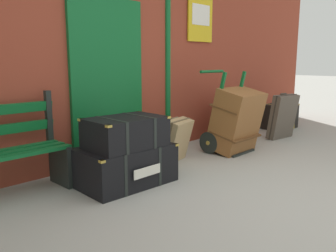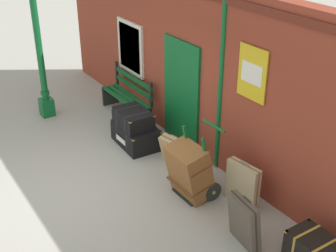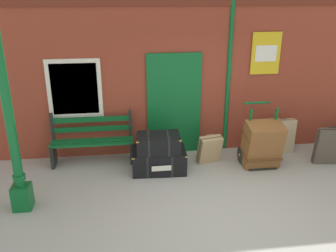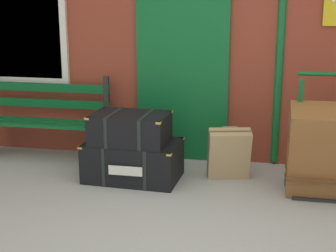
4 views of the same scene
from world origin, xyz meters
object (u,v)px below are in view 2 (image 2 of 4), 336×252
object	(u,v)px
porters_trolley	(198,178)
suitcase_beige	(173,151)
platform_bench	(128,97)
corner_trunk	(314,252)
suitcase_umber	(243,184)
steamer_trunk_base	(136,135)
lamp_post	(41,65)
suitcase_slate	(244,222)
steamer_trunk_middle	(133,118)
large_brown_trunk	(190,171)

from	to	relation	value
porters_trolley	suitcase_beige	distance (m)	0.96
platform_bench	corner_trunk	distance (m)	5.47
suitcase_umber	suitcase_beige	bearing A→B (deg)	-170.58
suitcase_umber	steamer_trunk_base	bearing A→B (deg)	-170.25
lamp_post	suitcase_slate	xyz separation A→B (m)	(5.61, 0.82, -0.80)
porters_trolley	suitcase_beige	world-z (taller)	porters_trolley
lamp_post	porters_trolley	distance (m)	4.45
suitcase_beige	corner_trunk	xyz separation A→B (m)	(3.17, 0.12, -0.05)
suitcase_beige	platform_bench	bearing A→B (deg)	171.40
steamer_trunk_middle	corner_trunk	world-z (taller)	steamer_trunk_middle
porters_trolley	corner_trunk	distance (m)	2.24
suitcase_umber	suitcase_slate	bearing A→B (deg)	-40.45
lamp_post	steamer_trunk_base	bearing A→B (deg)	23.75
steamer_trunk_base	steamer_trunk_middle	size ratio (longest dim) A/B	1.25
steamer_trunk_middle	porters_trolley	xyz separation A→B (m)	(1.99, 0.09, -0.31)
platform_bench	suitcase_beige	world-z (taller)	platform_bench
steamer_trunk_middle	lamp_post	bearing A→B (deg)	-156.98
steamer_trunk_base	porters_trolley	distance (m)	1.97
large_brown_trunk	suitcase_beige	size ratio (longest dim) A/B	1.61
porters_trolley	large_brown_trunk	bearing A→B (deg)	-90.00
suitcase_umber	steamer_trunk_middle	bearing A→B (deg)	-169.45
large_brown_trunk	suitcase_slate	xyz separation A→B (m)	(1.38, -0.05, -0.09)
platform_bench	steamer_trunk_base	xyz separation A→B (m)	(1.26, -0.53, -0.23)
suitcase_beige	corner_trunk	distance (m)	3.18
steamer_trunk_base	corner_trunk	bearing A→B (deg)	4.13
corner_trunk	suitcase_beige	bearing A→B (deg)	-177.87
corner_trunk	lamp_post	bearing A→B (deg)	-168.64
steamer_trunk_base	suitcase_umber	xyz separation A→B (m)	(2.61, 0.45, 0.15)
platform_bench	suitcase_beige	distance (m)	2.32
steamer_trunk_base	corner_trunk	size ratio (longest dim) A/B	1.49
lamp_post	suitcase_umber	bearing A→B (deg)	16.50
large_brown_trunk	steamer_trunk_base	bearing A→B (deg)	176.39
steamer_trunk_middle	large_brown_trunk	xyz separation A→B (m)	(1.99, -0.08, -0.10)
lamp_post	large_brown_trunk	xyz separation A→B (m)	(4.23, 0.87, -0.71)
steamer_trunk_base	large_brown_trunk	xyz separation A→B (m)	(1.97, -0.12, 0.27)
large_brown_trunk	suitcase_beige	bearing A→B (deg)	161.87
suitcase_beige	corner_trunk	size ratio (longest dim) A/B	0.85
steamer_trunk_base	suitcase_slate	world-z (taller)	suitcase_slate
platform_bench	corner_trunk	xyz separation A→B (m)	(5.46, -0.23, -0.20)
steamer_trunk_base	steamer_trunk_middle	xyz separation A→B (m)	(-0.02, -0.04, 0.37)
suitcase_slate	large_brown_trunk	bearing A→B (deg)	177.89
suitcase_slate	suitcase_umber	xyz separation A→B (m)	(-0.73, 0.62, -0.02)
lamp_post	suitcase_umber	size ratio (longest dim) A/B	4.03
lamp_post	suitcase_umber	xyz separation A→B (m)	(4.87, 1.44, -0.82)
porters_trolley	suitcase_beige	size ratio (longest dim) A/B	2.01
porters_trolley	suitcase_umber	size ratio (longest dim) A/B	1.55
suitcase_beige	steamer_trunk_middle	bearing A→B (deg)	-167.72
steamer_trunk_middle	porters_trolley	distance (m)	2.01
platform_bench	suitcase_slate	xyz separation A→B (m)	(4.61, -0.71, -0.06)
suitcase_slate	corner_trunk	size ratio (longest dim) A/B	1.13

